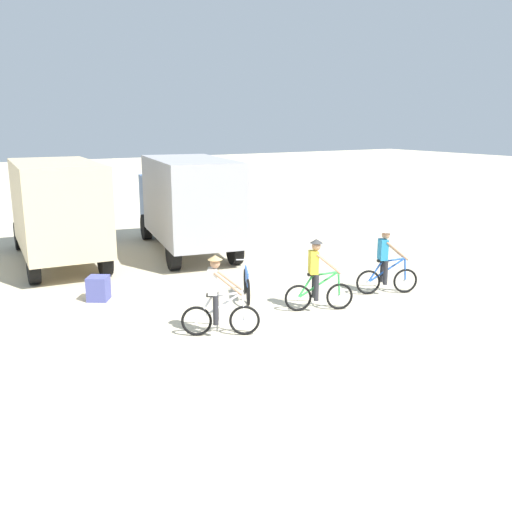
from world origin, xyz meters
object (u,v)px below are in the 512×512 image
cyclist_cowboy_hat (317,278)px  cyclist_near_camera (386,264)px  cyclist_orange_shirt (218,299)px  box_truck_grey_hauler (187,200)px  bicycle_spare (247,284)px  box_truck_tan_camper (56,207)px  supply_crate (98,288)px

cyclist_cowboy_hat → cyclist_near_camera: bearing=3.8°
cyclist_near_camera → cyclist_orange_shirt: bearing=-175.7°
box_truck_grey_hauler → bicycle_spare: (-0.92, -5.80, -1.48)m
box_truck_tan_camper → cyclist_cowboy_hat: box_truck_tan_camper is taller
cyclist_cowboy_hat → bicycle_spare: 2.04m
box_truck_tan_camper → cyclist_near_camera: box_truck_tan_camper is taller
cyclist_near_camera → supply_crate: size_ratio=2.84×
box_truck_grey_hauler → cyclist_orange_shirt: bearing=-109.7°
cyclist_orange_shirt → cyclist_near_camera: 5.31m
box_truck_grey_hauler → cyclist_orange_shirt: size_ratio=3.88×
bicycle_spare → supply_crate: (-3.40, 1.90, -0.08)m
cyclist_cowboy_hat → supply_crate: cyclist_cowboy_hat is taller
bicycle_spare → box_truck_grey_hauler: bearing=81.0°
box_truck_grey_hauler → cyclist_orange_shirt: box_truck_grey_hauler is taller
cyclist_orange_shirt → bicycle_spare: cyclist_orange_shirt is taller
cyclist_cowboy_hat → cyclist_near_camera: size_ratio=1.00×
cyclist_orange_shirt → bicycle_spare: size_ratio=1.15×
bicycle_spare → supply_crate: bearing=150.9°
bicycle_spare → supply_crate: bicycle_spare is taller
cyclist_near_camera → supply_crate: (-6.85, 3.45, -0.53)m
box_truck_grey_hauler → cyclist_cowboy_hat: bearing=-89.3°
box_truck_grey_hauler → bicycle_spare: size_ratio=4.46×
cyclist_orange_shirt → cyclist_cowboy_hat: 2.88m
box_truck_tan_camper → cyclist_orange_shirt: 8.71m
cyclist_near_camera → supply_crate: 7.68m
cyclist_orange_shirt → cyclist_cowboy_hat: bearing=4.7°
bicycle_spare → cyclist_orange_shirt: bearing=-133.6°
box_truck_tan_camper → box_truck_grey_hauler: 4.37m
box_truck_tan_camper → cyclist_cowboy_hat: size_ratio=3.79×
box_truck_tan_camper → bicycle_spare: size_ratio=4.36×
cyclist_near_camera → box_truck_grey_hauler: bearing=109.0°
bicycle_spare → supply_crate: 3.89m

